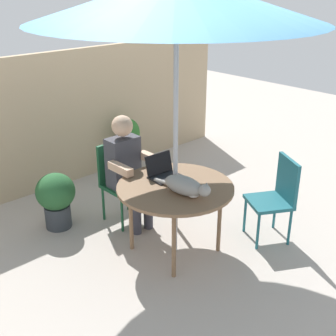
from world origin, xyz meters
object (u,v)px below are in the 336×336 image
at_px(potted_plant_near_fence, 56,197).
at_px(potted_plant_by_chair, 129,143).
at_px(laptop, 162,170).
at_px(cat, 186,186).
at_px(person_seated, 127,166).
at_px(chair_empty, 277,193).
at_px(patio_table, 175,191).
at_px(chair_occupied, 119,176).

xyz_separation_m(potted_plant_near_fence, potted_plant_by_chair, (1.50, 0.65, 0.05)).
height_order(laptop, cat, laptop).
bearing_deg(person_seated, laptop, -83.08).
xyz_separation_m(chair_empty, person_seated, (-0.92, 1.25, 0.17)).
bearing_deg(cat, potted_plant_by_chair, 65.21).
height_order(chair_empty, potted_plant_near_fence, chair_empty).
xyz_separation_m(patio_table, chair_occupied, (0.00, 0.88, -0.14)).
distance_m(chair_empty, laptop, 1.18).
distance_m(patio_table, chair_occupied, 0.90).
bearing_deg(potted_plant_near_fence, chair_empty, -48.13).
height_order(chair_empty, potted_plant_by_chair, chair_empty).
height_order(patio_table, cat, cat).
height_order(person_seated, potted_plant_near_fence, person_seated).
height_order(chair_occupied, potted_plant_by_chair, chair_occupied).
distance_m(chair_occupied, laptop, 0.69).
distance_m(patio_table, potted_plant_by_chair, 2.05).
bearing_deg(chair_empty, cat, 161.09).
bearing_deg(person_seated, potted_plant_by_chair, 51.47).
xyz_separation_m(patio_table, potted_plant_by_chair, (0.88, 1.83, -0.25)).
bearing_deg(chair_occupied, potted_plant_by_chair, 47.15).
height_order(patio_table, chair_empty, chair_empty).
distance_m(cat, potted_plant_near_fence, 1.55).
relative_size(chair_empty, cat, 1.34).
bearing_deg(patio_table, chair_empty, -29.97).
bearing_deg(potted_plant_near_fence, potted_plant_by_chair, 23.48).
distance_m(person_seated, potted_plant_near_fence, 0.83).
height_order(chair_empty, laptop, laptop).
relative_size(patio_table, chair_empty, 1.26).
distance_m(patio_table, laptop, 0.28).
xyz_separation_m(laptop, cat, (-0.11, -0.44, 0.02)).
xyz_separation_m(chair_occupied, potted_plant_near_fence, (-0.62, 0.30, -0.15)).
relative_size(person_seated, laptop, 3.87).
distance_m(chair_occupied, chair_empty, 1.68).
bearing_deg(chair_empty, patio_table, 150.03).
distance_m(patio_table, potted_plant_near_fence, 1.37).
height_order(laptop, potted_plant_near_fence, laptop).
distance_m(chair_occupied, person_seated, 0.23).
distance_m(chair_empty, person_seated, 1.56).
relative_size(potted_plant_near_fence, potted_plant_by_chair, 0.82).
bearing_deg(cat, laptop, 75.51).
bearing_deg(cat, potted_plant_near_fence, 112.20).
bearing_deg(potted_plant_by_chair, chair_occupied, -132.85).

